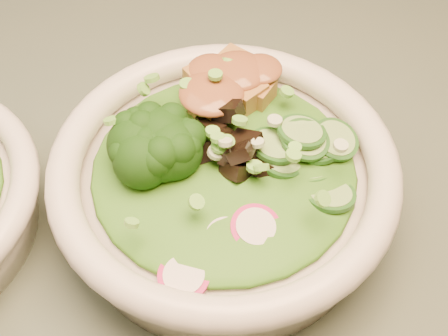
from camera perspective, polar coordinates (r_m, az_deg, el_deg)
dining_table at (r=0.78m, az=6.37°, el=2.83°), size 1.20×0.80×0.75m
salad_bowl at (r=0.53m, az=0.00°, el=-1.39°), size 0.29×0.29×0.08m
lettuce_bed at (r=0.52m, az=0.00°, el=0.07°), size 0.22×0.22×0.03m
broccoli_florets at (r=0.50m, az=-7.73°, el=1.03°), size 0.11×0.10×0.05m
radish_slices at (r=0.47m, az=0.50°, el=-6.47°), size 0.13×0.08×0.02m
cucumber_slices at (r=0.51m, az=7.97°, el=0.96°), size 0.10×0.10×0.04m
mushroom_heap at (r=0.51m, az=-0.02°, el=2.32°), size 0.10×0.10×0.04m
tofu_cubes at (r=0.55m, az=0.10°, el=6.55°), size 0.11×0.10×0.04m
peanut_sauce at (r=0.54m, az=0.10°, el=7.60°), size 0.08×0.06×0.02m
scallion_garnish at (r=0.49m, az=0.00°, el=1.98°), size 0.21×0.21×0.03m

